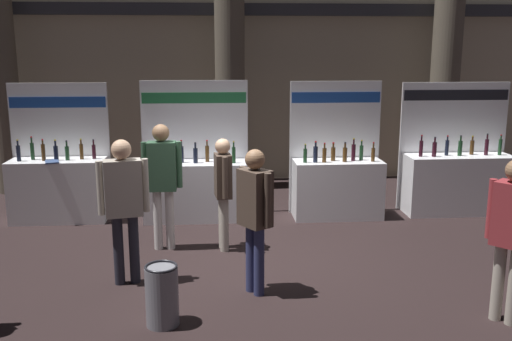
# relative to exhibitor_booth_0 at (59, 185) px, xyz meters

# --- Properties ---
(ground_plane) EXTENTS (26.32, 26.32, 0.00)m
(ground_plane) POSITION_rel_exhibitor_booth_0_xyz_m (2.93, -2.16, -0.61)
(ground_plane) COLOR black
(hall_colonnade) EXTENTS (13.16, 1.27, 6.56)m
(hall_colonnade) POSITION_rel_exhibitor_booth_0_xyz_m (2.93, 2.73, 2.59)
(hall_colonnade) COLOR tan
(hall_colonnade) RESTS_ON ground_plane
(exhibitor_booth_0) EXTENTS (1.62, 0.72, 2.27)m
(exhibitor_booth_0) POSITION_rel_exhibitor_booth_0_xyz_m (0.00, 0.00, 0.00)
(exhibitor_booth_0) COLOR white
(exhibitor_booth_0) RESTS_ON ground_plane
(exhibitor_booth_1) EXTENTS (1.79, 0.66, 2.31)m
(exhibitor_booth_1) POSITION_rel_exhibitor_booth_0_xyz_m (2.27, -0.11, -0.02)
(exhibitor_booth_1) COLOR white
(exhibitor_booth_1) RESTS_ON ground_plane
(exhibitor_booth_2) EXTENTS (1.56, 0.66, 2.29)m
(exhibitor_booth_2) POSITION_rel_exhibitor_booth_0_xyz_m (4.66, -0.16, -0.02)
(exhibitor_booth_2) COLOR white
(exhibitor_booth_2) RESTS_ON ground_plane
(exhibitor_booth_3) EXTENTS (1.91, 0.66, 2.25)m
(exhibitor_booth_3) POSITION_rel_exhibitor_booth_0_xyz_m (6.80, -0.07, -0.01)
(exhibitor_booth_3) COLOR white
(exhibitor_booth_3) RESTS_ON ground_plane
(trash_bin) EXTENTS (0.34, 0.34, 0.66)m
(trash_bin) POSITION_rel_exhibitor_booth_0_xyz_m (2.02, -3.87, -0.28)
(trash_bin) COLOR slate
(trash_bin) RESTS_ON ground_plane
(visitor_1) EXTENTS (0.42, 0.43, 1.75)m
(visitor_1) POSITION_rel_exhibitor_booth_0_xyz_m (5.60, -4.07, 0.44)
(visitor_1) COLOR #ADA393
(visitor_1) RESTS_ON ground_plane
(visitor_4) EXTENTS (0.25, 0.50, 1.61)m
(visitor_4) POSITION_rel_exhibitor_booth_0_xyz_m (2.70, -1.64, 0.33)
(visitor_4) COLOR #ADA393
(visitor_4) RESTS_ON ground_plane
(visitor_5) EXTENTS (0.42, 0.45, 1.72)m
(visitor_5) POSITION_rel_exhibitor_booth_0_xyz_m (3.04, -3.15, 0.43)
(visitor_5) COLOR navy
(visitor_5) RESTS_ON ground_plane
(visitor_8) EXTENTS (0.60, 0.30, 1.79)m
(visitor_8) POSITION_rel_exhibitor_booth_0_xyz_m (1.50, -2.75, 0.47)
(visitor_8) COLOR #23232D
(visitor_8) RESTS_ON ground_plane
(visitor_9) EXTENTS (0.56, 0.25, 1.81)m
(visitor_9) POSITION_rel_exhibitor_booth_0_xyz_m (1.85, -1.56, 0.49)
(visitor_9) COLOR silver
(visitor_9) RESTS_ON ground_plane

